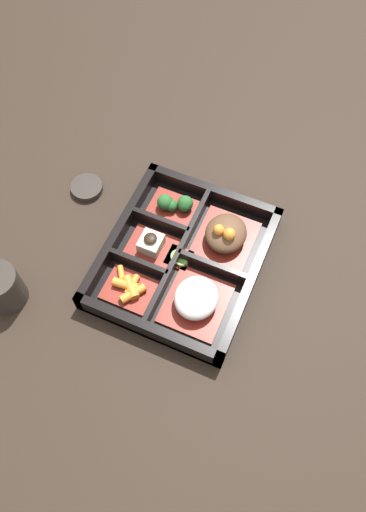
% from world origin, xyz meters
% --- Properties ---
extents(ground_plane, '(3.00, 3.00, 0.00)m').
position_xyz_m(ground_plane, '(0.00, 0.00, 0.00)').
color(ground_plane, black).
extents(bento_base, '(0.28, 0.25, 0.01)m').
position_xyz_m(bento_base, '(0.00, 0.00, 0.01)').
color(bento_base, black).
rests_on(bento_base, ground_plane).
extents(bento_rim, '(0.28, 0.25, 0.04)m').
position_xyz_m(bento_rim, '(-0.00, -0.00, 0.02)').
color(bento_rim, black).
rests_on(bento_rim, ground_plane).
extents(bowl_stew, '(0.11, 0.10, 0.05)m').
position_xyz_m(bowl_stew, '(-0.06, 0.05, 0.03)').
color(bowl_stew, maroon).
rests_on(bowl_stew, bento_base).
extents(bowl_rice, '(0.11, 0.10, 0.04)m').
position_xyz_m(bowl_rice, '(0.06, 0.05, 0.03)').
color(bowl_rice, maroon).
rests_on(bowl_rice, bento_base).
extents(bowl_greens, '(0.06, 0.08, 0.03)m').
position_xyz_m(bowl_greens, '(-0.09, -0.05, 0.02)').
color(bowl_greens, maroon).
rests_on(bowl_greens, bento_base).
extents(bowl_tofu, '(0.07, 0.08, 0.04)m').
position_xyz_m(bowl_tofu, '(-0.00, -0.06, 0.02)').
color(bowl_tofu, maroon).
rests_on(bowl_tofu, bento_base).
extents(bowl_carrots, '(0.06, 0.08, 0.02)m').
position_xyz_m(bowl_carrots, '(0.08, -0.06, 0.02)').
color(bowl_carrots, maroon).
rests_on(bowl_carrots, bento_base).
extents(bowl_pickles, '(0.04, 0.04, 0.01)m').
position_xyz_m(bowl_pickles, '(0.00, -0.01, 0.01)').
color(bowl_pickles, maroon).
rests_on(bowl_pickles, bento_base).
extents(tea_cup, '(0.06, 0.06, 0.07)m').
position_xyz_m(tea_cup, '(0.17, -0.23, 0.04)').
color(tea_cup, '#2D2823').
rests_on(tea_cup, ground_plane).
extents(sauce_dish, '(0.06, 0.06, 0.01)m').
position_xyz_m(sauce_dish, '(-0.07, -0.22, 0.01)').
color(sauce_dish, '#2D2823').
rests_on(sauce_dish, ground_plane).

